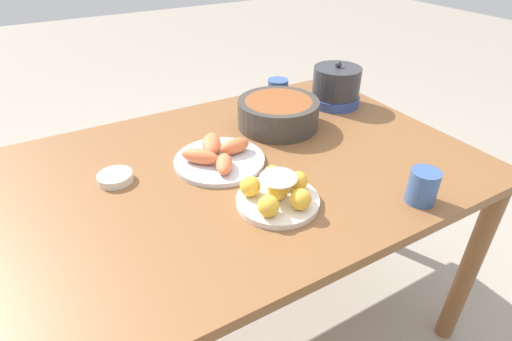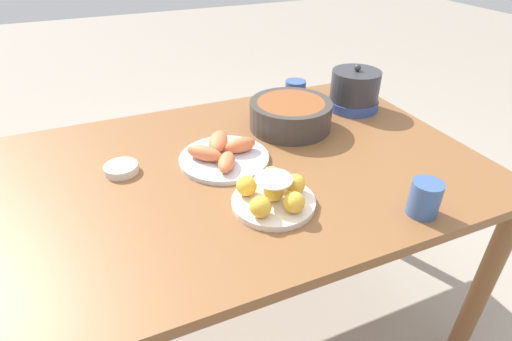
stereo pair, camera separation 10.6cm
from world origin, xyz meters
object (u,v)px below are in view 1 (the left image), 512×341
cup_near (423,187)px  warming_pot (336,87)px  cake_plate (277,193)px  serving_bowl (278,113)px  seafood_platter (218,156)px  cup_far (278,91)px  sauce_bowl (115,177)px  dining_table (239,190)px

cup_near → warming_pot: size_ratio=0.48×
cake_plate → cup_near: cup_near is taller
cake_plate → serving_bowl: 0.44m
seafood_platter → cup_far: (0.39, 0.30, 0.02)m
serving_bowl → warming_pot: warming_pot is taller
cup_far → warming_pot: warming_pot is taller
seafood_platter → cup_far: 0.49m
sauce_bowl → seafood_platter: bearing=-9.8°
cup_far → sauce_bowl: bearing=-160.1°
cake_plate → cup_near: 0.36m
dining_table → serving_bowl: bearing=33.8°
serving_bowl → warming_pot: (0.29, 0.05, 0.02)m
cup_near → cup_far: (0.03, 0.72, -0.00)m
seafood_platter → warming_pot: size_ratio=1.43×
cup_far → seafood_platter: bearing=-143.2°
cake_plate → sauce_bowl: 0.45m
serving_bowl → cup_far: 0.21m
dining_table → seafood_platter: 0.13m
sauce_bowl → warming_pot: 0.87m
cup_far → warming_pot: bearing=-36.8°
dining_table → warming_pot: (0.52, 0.21, 0.16)m
dining_table → serving_bowl: size_ratio=5.03×
sauce_bowl → seafood_platter: (0.29, -0.05, 0.01)m
cake_plate → sauce_bowl: (-0.33, 0.30, -0.02)m
sauce_bowl → cup_near: bearing=-36.3°
cup_near → sauce_bowl: bearing=143.7°
cake_plate → serving_bowl: serving_bowl is taller
dining_table → sauce_bowl: bearing=164.4°
sauce_bowl → warming_pot: warming_pot is taller
seafood_platter → cup_near: 0.56m
serving_bowl → dining_table: bearing=-146.2°
cup_near → cake_plate: bearing=151.7°
warming_pot → cup_far: bearing=143.2°
cake_plate → cup_far: size_ratio=2.40×
sauce_bowl → warming_pot: bearing=7.7°
dining_table → cup_near: size_ratio=15.46×
cup_near → cup_far: bearing=87.4°
sauce_bowl → cup_near: cup_near is taller
cake_plate → cup_far: 0.65m
cup_near → warming_pot: (0.21, 0.59, 0.03)m
seafood_platter → warming_pot: warming_pot is taller
sauce_bowl → serving_bowl: bearing=6.5°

